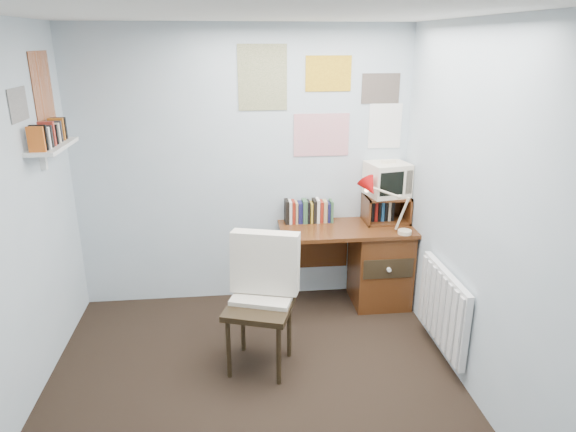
% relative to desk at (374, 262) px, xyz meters
% --- Properties ---
extents(ground, '(3.50, 3.50, 0.00)m').
position_rel_desk_xyz_m(ground, '(-1.17, -1.48, -0.41)').
color(ground, black).
rests_on(ground, ground).
extents(back_wall, '(3.00, 0.02, 2.50)m').
position_rel_desk_xyz_m(back_wall, '(-1.17, 0.27, 0.84)').
color(back_wall, silver).
rests_on(back_wall, ground).
extents(right_wall, '(0.02, 3.50, 2.50)m').
position_rel_desk_xyz_m(right_wall, '(0.33, -1.48, 0.84)').
color(right_wall, silver).
rests_on(right_wall, ground).
extents(ceiling, '(3.00, 3.50, 0.02)m').
position_rel_desk_xyz_m(ceiling, '(-1.17, -1.48, 2.09)').
color(ceiling, white).
rests_on(ceiling, back_wall).
extents(desk, '(1.20, 0.55, 0.76)m').
position_rel_desk_xyz_m(desk, '(0.00, 0.00, 0.00)').
color(desk, '#562C13').
rests_on(desk, ground).
extents(desk_chair, '(0.63, 0.62, 0.99)m').
position_rel_desk_xyz_m(desk_chair, '(-1.11, -0.91, 0.09)').
color(desk_chair, black).
rests_on(desk_chair, ground).
extents(desk_lamp, '(0.31, 0.27, 0.43)m').
position_rel_desk_xyz_m(desk_lamp, '(0.19, -0.22, 0.57)').
color(desk_lamp, red).
rests_on(desk_lamp, desk).
extents(tv_riser, '(0.40, 0.30, 0.25)m').
position_rel_desk_xyz_m(tv_riser, '(0.12, 0.11, 0.48)').
color(tv_riser, '#562C13').
rests_on(tv_riser, desk).
extents(crt_tv, '(0.41, 0.38, 0.33)m').
position_rel_desk_xyz_m(crt_tv, '(0.12, 0.13, 0.77)').
color(crt_tv, '#EEE2C7').
rests_on(crt_tv, tv_riser).
extents(book_row, '(0.60, 0.14, 0.22)m').
position_rel_desk_xyz_m(book_row, '(-0.51, 0.18, 0.46)').
color(book_row, '#562C13').
rests_on(book_row, desk).
extents(radiator, '(0.09, 0.80, 0.60)m').
position_rel_desk_xyz_m(radiator, '(0.29, -0.93, 0.01)').
color(radiator, white).
rests_on(radiator, right_wall).
extents(wall_shelf, '(0.20, 0.62, 0.24)m').
position_rel_desk_xyz_m(wall_shelf, '(-2.57, -0.38, 1.21)').
color(wall_shelf, white).
rests_on(wall_shelf, left_wall).
extents(posters_back, '(1.20, 0.01, 0.90)m').
position_rel_desk_xyz_m(posters_back, '(-0.47, 0.26, 1.44)').
color(posters_back, white).
rests_on(posters_back, back_wall).
extents(posters_left, '(0.01, 0.70, 0.60)m').
position_rel_desk_xyz_m(posters_left, '(-2.67, -0.38, 1.59)').
color(posters_left, white).
rests_on(posters_left, left_wall).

